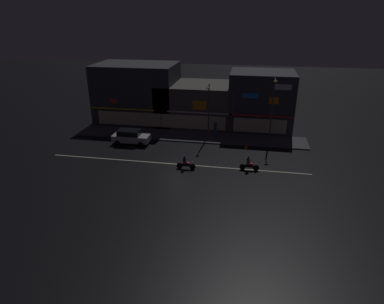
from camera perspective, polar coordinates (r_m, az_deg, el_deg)
ground_plane at (r=33.84m, az=-2.88°, el=-2.09°), size 140.00×140.00×0.00m
lane_divider_stripe at (r=33.84m, az=-2.88°, el=-2.08°), size 26.83×0.16×0.01m
sidewalk_far at (r=41.18m, az=-0.38°, el=2.72°), size 28.24×3.92×0.14m
storefront_left_block at (r=47.51m, az=-9.37°, el=10.06°), size 10.86×7.64×7.91m
storefront_center_block at (r=45.80m, az=0.93°, el=8.31°), size 10.51×7.77×5.48m
storefront_right_block at (r=44.55m, az=11.78°, el=8.69°), size 8.10×6.76×7.40m
streetlamp_west at (r=39.48m, az=2.85°, el=7.84°), size 0.44×1.64×6.54m
streetlamp_mid at (r=38.98m, az=13.68°, el=7.81°), size 0.44×1.64×7.54m
pedestrian_on_sidewalk at (r=40.76m, az=4.02°, el=3.93°), size 0.38×0.38×1.99m
parked_car_near_kerb at (r=39.47m, az=-10.50°, el=2.64°), size 4.30×1.98×1.67m
motorcycle_lead at (r=32.75m, az=9.78°, el=-2.09°), size 1.90×0.60×1.52m
motorcycle_following at (r=32.54m, az=-1.14°, el=-1.91°), size 1.90×0.60×1.52m
traffic_cone at (r=38.01m, az=9.31°, el=0.97°), size 0.36×0.36×0.55m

